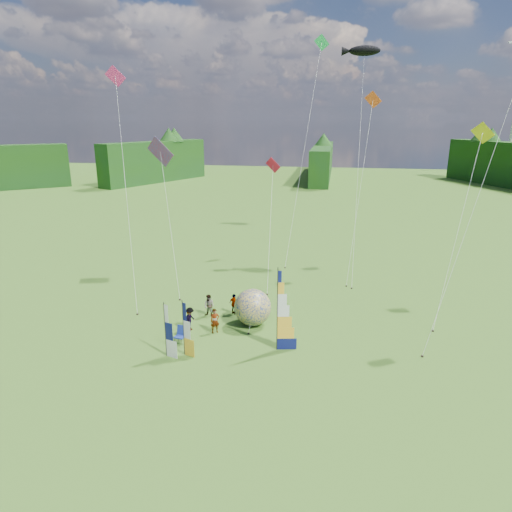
% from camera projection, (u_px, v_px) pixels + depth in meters
% --- Properties ---
extents(ground, '(220.00, 220.00, 0.00)m').
position_uv_depth(ground, '(261.00, 376.00, 24.48)').
color(ground, '#548032').
rests_on(ground, ground).
extents(treeline_ring, '(210.00, 210.00, 8.00)m').
position_uv_depth(treeline_ring, '(262.00, 307.00, 23.32)').
color(treeline_ring, '#1C450C').
rests_on(treeline_ring, ground).
extents(feather_banner_main, '(1.34, 0.38, 4.98)m').
position_uv_depth(feather_banner_main, '(277.00, 311.00, 26.56)').
color(feather_banner_main, '#0F1555').
rests_on(feather_banner_main, ground).
extents(side_banner_left, '(0.90, 0.42, 3.30)m').
position_uv_depth(side_banner_left, '(183.00, 329.00, 26.22)').
color(side_banner_left, yellow).
rests_on(side_banner_left, ground).
extents(side_banner_far, '(0.95, 0.39, 3.25)m').
position_uv_depth(side_banner_far, '(165.00, 331.00, 26.07)').
color(side_banner_far, white).
rests_on(side_banner_far, ground).
extents(bol_inflatable, '(3.23, 3.23, 2.47)m').
position_uv_depth(bol_inflatable, '(253.00, 307.00, 30.26)').
color(bol_inflatable, navy).
rests_on(bol_inflatable, ground).
extents(spectator_a, '(0.71, 0.64, 1.63)m').
position_uv_depth(spectator_a, '(215.00, 321.00, 29.23)').
color(spectator_a, '#66594C').
rests_on(spectator_a, ground).
extents(spectator_b, '(0.85, 0.58, 1.60)m').
position_uv_depth(spectator_b, '(209.00, 306.00, 31.63)').
color(spectator_b, '#66594C').
rests_on(spectator_b, ground).
extents(spectator_c, '(0.55, 1.07, 1.58)m').
position_uv_depth(spectator_c, '(190.00, 319.00, 29.55)').
color(spectator_c, '#66594C').
rests_on(spectator_c, ground).
extents(spectator_d, '(0.94, 0.74, 1.49)m').
position_uv_depth(spectator_d, '(234.00, 304.00, 32.04)').
color(spectator_d, '#66594C').
rests_on(spectator_d, ground).
extents(camp_chair, '(0.72, 0.72, 1.11)m').
position_uv_depth(camp_chair, '(180.00, 335.00, 27.85)').
color(camp_chair, navy).
rests_on(camp_chair, ground).
extents(kite_whale, '(7.62, 15.53, 20.94)m').
position_uv_depth(kite_whale, '(359.00, 152.00, 39.53)').
color(kite_whale, black).
rests_on(kite_whale, ground).
extents(kite_rainbow_delta, '(11.29, 13.89, 12.74)m').
position_uv_depth(kite_rainbow_delta, '(169.00, 208.00, 36.72)').
color(kite_rainbow_delta, '#E70204').
rests_on(kite_rainbow_delta, ground).
extents(kite_parafoil, '(10.82, 11.55, 18.39)m').
position_uv_depth(kite_parafoil, '(477.00, 192.00, 26.38)').
color(kite_parafoil, red).
rests_on(kite_parafoil, ground).
extents(small_kite_red, '(7.16, 12.26, 10.40)m').
position_uv_depth(small_kite_red, '(270.00, 217.00, 38.65)').
color(small_kite_red, red).
rests_on(small_kite_red, ground).
extents(small_kite_orange, '(3.97, 8.75, 16.00)m').
position_uv_depth(small_kite_orange, '(360.00, 184.00, 38.03)').
color(small_kite_orange, '#E64E19').
rests_on(small_kite_orange, ground).
extents(small_kite_yellow, '(8.93, 12.47, 13.60)m').
position_uv_depth(small_kite_yellow, '(461.00, 216.00, 31.33)').
color(small_kite_yellow, yellow).
rests_on(small_kite_yellow, ground).
extents(small_kite_pink, '(6.43, 8.31, 17.37)m').
position_uv_depth(small_kite_pink, '(126.00, 186.00, 32.16)').
color(small_kite_pink, '#DA2B71').
rests_on(small_kite_pink, ground).
extents(small_kite_green, '(8.33, 13.58, 21.78)m').
position_uv_depth(small_kite_green, '(304.00, 144.00, 43.56)').
color(small_kite_green, green).
rests_on(small_kite_green, ground).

